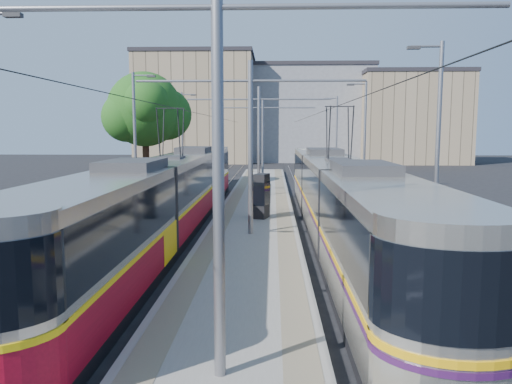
{
  "coord_description": "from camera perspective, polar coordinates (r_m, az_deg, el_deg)",
  "views": [
    {
      "loc": [
        0.91,
        -12.24,
        4.55
      ],
      "look_at": [
        0.1,
        11.47,
        1.6
      ],
      "focal_mm": 35.0,
      "sensor_mm": 36.0,
      "label": 1
    }
  ],
  "objects": [
    {
      "name": "tram_right",
      "position": [
        20.87,
        9.34,
        -0.42
      ],
      "size": [
        2.43,
        28.33,
        5.5
      ],
      "color": "black",
      "rests_on": "ground"
    },
    {
      "name": "rails",
      "position": [
        29.6,
        0.16,
        -1.72
      ],
      "size": [
        8.71,
        70.0,
        0.03
      ],
      "color": "gray",
      "rests_on": "ground"
    },
    {
      "name": "ground",
      "position": [
        13.09,
        -2.21,
        -13.26
      ],
      "size": [
        160.0,
        160.0,
        0.0
      ],
      "primitive_type": "plane",
      "color": "black",
      "rests_on": "ground"
    },
    {
      "name": "tree",
      "position": [
        38.48,
        -11.98,
        9.05
      ],
      "size": [
        6.08,
        5.62,
        8.83
      ],
      "color": "#382314",
      "rests_on": "ground"
    },
    {
      "name": "tactile_strip_left",
      "position": [
        29.64,
        -2.64,
        -1.15
      ],
      "size": [
        0.7,
        50.0,
        0.01
      ],
      "primitive_type": "cube",
      "color": "gray",
      "rests_on": "platform"
    },
    {
      "name": "tram_left",
      "position": [
        22.67,
        -9.55,
        -0.22
      ],
      "size": [
        2.43,
        31.12,
        5.5
      ],
      "color": "black",
      "rests_on": "ground"
    },
    {
      "name": "shelter",
      "position": [
        24.16,
        0.64,
        -0.33
      ],
      "size": [
        0.85,
        1.1,
        2.16
      ],
      "rotation": [
        0.0,
        0.0,
        -0.28
      ],
      "color": "black",
      "rests_on": "platform"
    },
    {
      "name": "catenary",
      "position": [
        26.41,
        -0.03,
        7.03
      ],
      "size": [
        9.2,
        70.0,
        7.0
      ],
      "color": "gray",
      "rests_on": "platform"
    },
    {
      "name": "platform",
      "position": [
        29.58,
        0.16,
        -1.47
      ],
      "size": [
        4.0,
        50.0,
        0.3
      ],
      "primitive_type": "cube",
      "color": "gray",
      "rests_on": "ground"
    },
    {
      "name": "street_lamps",
      "position": [
        33.25,
        0.38,
        6.45
      ],
      "size": [
        15.18,
        38.22,
        8.0
      ],
      "color": "gray",
      "rests_on": "ground"
    },
    {
      "name": "tactile_strip_right",
      "position": [
        29.55,
        2.97,
        -1.18
      ],
      "size": [
        0.7,
        50.0,
        0.01
      ],
      "primitive_type": "cube",
      "color": "gray",
      "rests_on": "platform"
    },
    {
      "name": "building_left",
      "position": [
        73.12,
        -6.73,
        9.48
      ],
      "size": [
        16.32,
        12.24,
        15.32
      ],
      "color": "#9D876A",
      "rests_on": "ground"
    },
    {
      "name": "building_right",
      "position": [
        72.81,
        17.32,
        8.11
      ],
      "size": [
        14.28,
        10.2,
        12.48
      ],
      "color": "#9D876A",
      "rests_on": "ground"
    },
    {
      "name": "building_centre",
      "position": [
        76.45,
        5.83,
        8.84
      ],
      "size": [
        18.36,
        14.28,
        13.86
      ],
      "color": "gray",
      "rests_on": "ground"
    },
    {
      "name": "track_arrow",
      "position": [
        11.24,
        -23.0,
        -17.34
      ],
      "size": [
        1.2,
        5.0,
        0.01
      ],
      "primitive_type": "cube",
      "color": "silver",
      "rests_on": "ground"
    }
  ]
}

